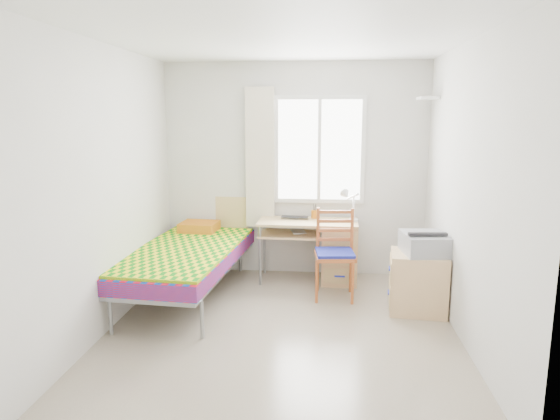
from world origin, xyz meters
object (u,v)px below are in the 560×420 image
object	(u,v)px
chair	(335,248)
cabinet	(418,282)
desk	(334,249)
printer	(425,243)
bed	(187,255)

from	to	relation	value
chair	cabinet	size ratio (longest dim) A/B	1.60
desk	printer	world-z (taller)	printer
desk	cabinet	bearing A→B (deg)	-44.37
bed	desk	bearing A→B (deg)	26.29
chair	cabinet	bearing A→B (deg)	-29.04
bed	printer	world-z (taller)	bed
printer	bed	bearing A→B (deg)	168.43
bed	cabinet	world-z (taller)	bed
chair	printer	world-z (taller)	chair
bed	cabinet	bearing A→B (deg)	-0.64
cabinet	printer	xyz separation A→B (m)	(0.05, 0.01, 0.41)
desk	bed	bearing A→B (deg)	-157.03
cabinet	bed	bearing A→B (deg)	-179.30
chair	cabinet	distance (m)	0.93
bed	chair	bearing A→B (deg)	9.22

